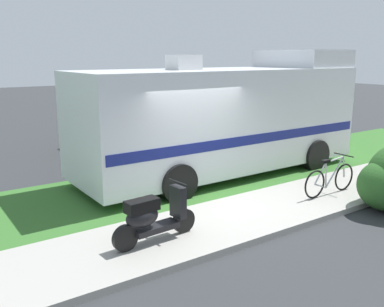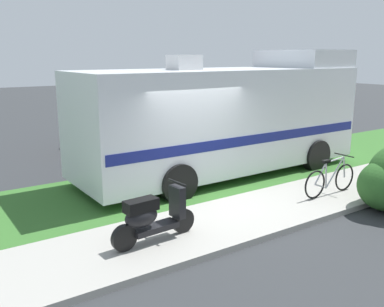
# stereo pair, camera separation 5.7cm
# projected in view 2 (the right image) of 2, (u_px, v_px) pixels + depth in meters

# --- Properties ---
(ground_plane) EXTENTS (80.00, 80.00, 0.00)m
(ground_plane) POSITION_uv_depth(u_px,v_px,m) (206.00, 203.00, 9.37)
(ground_plane) COLOR #2D3033
(sidewalk) EXTENTS (24.00, 2.00, 0.12)m
(sidewalk) POSITION_uv_depth(u_px,v_px,m) (241.00, 217.00, 8.40)
(sidewalk) COLOR #9E9B93
(sidewalk) RESTS_ON ground
(grass_strip) EXTENTS (24.00, 3.40, 0.08)m
(grass_strip) POSITION_uv_depth(u_px,v_px,m) (171.00, 185.00, 10.57)
(grass_strip) COLOR #336628
(grass_strip) RESTS_ON ground
(motorhome_rv) EXTENTS (7.96, 2.74, 3.36)m
(motorhome_rv) POSITION_uv_depth(u_px,v_px,m) (225.00, 117.00, 11.31)
(motorhome_rv) COLOR silver
(motorhome_rv) RESTS_ON ground
(scooter) EXTENTS (1.63, 0.50, 0.97)m
(scooter) POSITION_uv_depth(u_px,v_px,m) (152.00, 217.00, 7.04)
(scooter) COLOR black
(scooter) RESTS_ON ground
(bicycle) EXTENTS (1.66, 0.52, 0.88)m
(bicycle) POSITION_uv_depth(u_px,v_px,m) (330.00, 179.00, 9.51)
(bicycle) COLOR black
(bicycle) RESTS_ON ground
(pickup_truck_near) EXTENTS (5.60, 2.39, 1.77)m
(pickup_truck_near) POSITION_uv_depth(u_px,v_px,m) (150.00, 119.00, 15.46)
(pickup_truck_near) COLOR maroon
(pickup_truck_near) RESTS_ON ground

